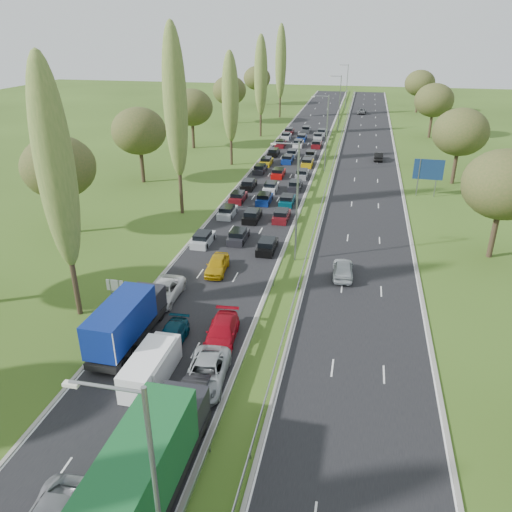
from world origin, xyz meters
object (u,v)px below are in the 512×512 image
Objects in this scene: info_sign at (115,288)px; direction_sign at (428,171)px; blue_lorry at (127,320)px; green_lorry at (129,499)px; white_van_rear at (157,362)px; near_car_2 at (163,292)px; white_van_front at (150,367)px.

direction_sign is at bearing 51.55° from info_sign.
blue_lorry is 0.60× the size of green_lorry.
info_sign reaches higher than white_van_rear.
info_sign is at bearing 131.09° from white_van_rear.
white_van_front is at bearing -73.45° from near_car_2.
blue_lorry is 1.72× the size of white_van_front.
info_sign is (-10.74, 19.97, -1.00)m from green_lorry.
white_van_front is at bearing -52.68° from info_sign.
direction_sign reaches higher than near_car_2.
info_sign is 46.37m from direction_sign.
near_car_2 is 6.70m from blue_lorry.
near_car_2 is at bearing 108.78° from green_lorry.
white_van_rear is 0.93× the size of direction_sign.
blue_lorry is 5.11m from white_van_front.
white_van_front is 50.52m from direction_sign.
info_sign is at bearing 125.88° from blue_lorry.
near_car_2 is 22.27m from green_lorry.
direction_sign is (21.75, 45.53, 2.50)m from white_van_front.
blue_lorry is at bearing 131.91° from white_van_front.
info_sign is (-7.05, 9.25, 0.30)m from white_van_front.
near_car_2 is 2.69× the size of info_sign.
direction_sign is (18.06, 56.24, 1.20)m from green_lorry.
green_lorry is 7.15× the size of info_sign.
white_van_rear is at bearing -115.64° from direction_sign.
near_car_2 is 4.04m from info_sign.
white_van_front is (3.22, -10.40, 0.27)m from near_car_2.
white_van_front is 2.48× the size of info_sign.
direction_sign is at bearing 53.94° from near_car_2.
white_van_rear is 49.76m from direction_sign.
blue_lorry is at bearing -55.38° from info_sign.
direction_sign reaches higher than info_sign.
near_car_2 is at bearing -125.40° from direction_sign.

